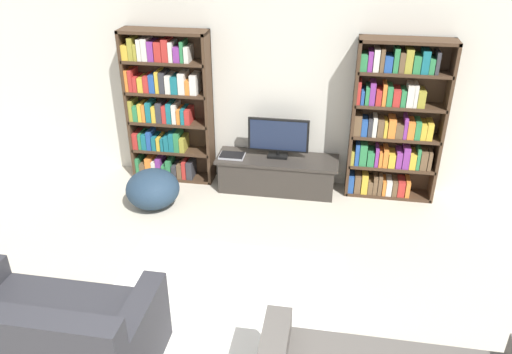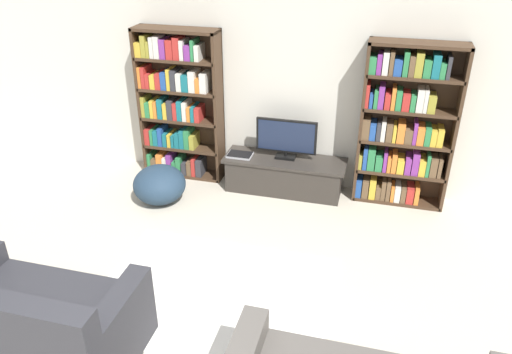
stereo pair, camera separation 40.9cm
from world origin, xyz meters
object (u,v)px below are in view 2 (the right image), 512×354
object	(u,v)px
tv_stand	(284,175)
television	(286,138)
beanbag_ottoman	(159,184)
laptop	(240,155)
couch_left_sectional	(35,326)
bookshelf_right	(403,128)
bookshelf_left	(178,105)

from	to	relation	value
tv_stand	television	bearing A→B (deg)	90.00
tv_stand	beanbag_ottoman	size ratio (longest dim) A/B	2.39
laptop	couch_left_sectional	distance (m)	3.10
tv_stand	couch_left_sectional	world-z (taller)	couch_left_sectional
couch_left_sectional	beanbag_ottoman	distance (m)	2.42
bookshelf_right	tv_stand	world-z (taller)	bookshelf_right
laptop	beanbag_ottoman	bearing A→B (deg)	-144.44
bookshelf_right	tv_stand	bearing A→B (deg)	-174.77
television	beanbag_ottoman	bearing A→B (deg)	-153.63
bookshelf_left	beanbag_ottoman	xyz separation A→B (m)	(0.03, -0.76, -0.72)
bookshelf_left	tv_stand	world-z (taller)	bookshelf_left
bookshelf_right	laptop	bearing A→B (deg)	-174.73
tv_stand	couch_left_sectional	xyz separation A→B (m)	(-1.29, -3.06, 0.08)
television	tv_stand	bearing A→B (deg)	-90.00
bookshelf_left	couch_left_sectional	distance (m)	3.25
couch_left_sectional	beanbag_ottoman	xyz separation A→B (m)	(-0.09, 2.42, -0.08)
tv_stand	couch_left_sectional	size ratio (longest dim) A/B	0.98
couch_left_sectional	beanbag_ottoman	world-z (taller)	couch_left_sectional
tv_stand	beanbag_ottoman	xyz separation A→B (m)	(-1.38, -0.64, 0.01)
laptop	couch_left_sectional	size ratio (longest dim) A/B	0.20
bookshelf_right	beanbag_ottoman	xyz separation A→B (m)	(-2.70, -0.76, -0.70)
bookshelf_left	beanbag_ottoman	distance (m)	1.05
laptop	beanbag_ottoman	size ratio (longest dim) A/B	0.49
bookshelf_right	television	distance (m)	1.35
tv_stand	beanbag_ottoman	world-z (taller)	beanbag_ottoman
beanbag_ottoman	television	bearing A→B (deg)	26.37
bookshelf_left	television	xyz separation A→B (m)	(1.41, -0.08, -0.26)
bookshelf_left	television	size ratio (longest dim) A/B	2.58
bookshelf_right	laptop	xyz separation A→B (m)	(-1.88, -0.17, -0.49)
television	couch_left_sectional	distance (m)	3.38
bookshelf_right	tv_stand	size ratio (longest dim) A/B	1.28
bookshelf_left	bookshelf_right	bearing A→B (deg)	-0.01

